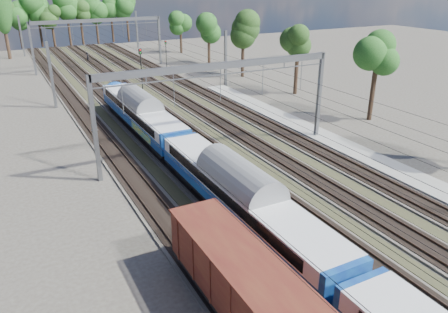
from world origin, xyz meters
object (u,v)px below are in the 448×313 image
freight_boxcar (257,300)px  signal_near (141,66)px  worker (88,57)px  signal_far (166,51)px  emu_train (243,192)px

freight_boxcar → signal_near: 48.93m
worker → signal_near: 30.50m
worker → signal_near: size_ratio=0.29×
freight_boxcar → signal_far: (19.83, 63.93, 0.97)m
signal_far → worker: bearing=113.7°
freight_boxcar → signal_near: bearing=78.2°
freight_boxcar → signal_near: (9.98, 47.86, 1.88)m
worker → signal_near: (1.68, -30.29, 3.19)m
emu_train → signal_near: signal_near is taller
emu_train → worker: size_ratio=35.16×
worker → signal_near: bearing=-170.7°
emu_train → signal_near: 39.23m
emu_train → signal_near: bearing=82.0°
freight_boxcar → signal_near: size_ratio=2.19×
worker → signal_far: 18.45m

